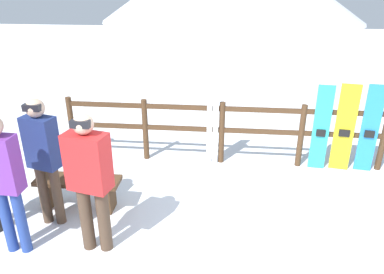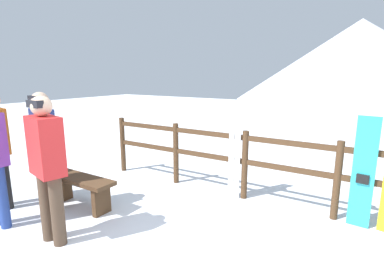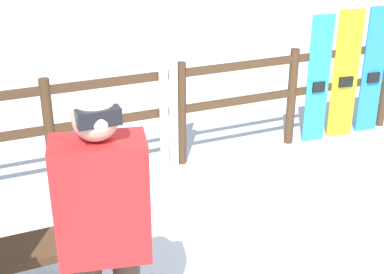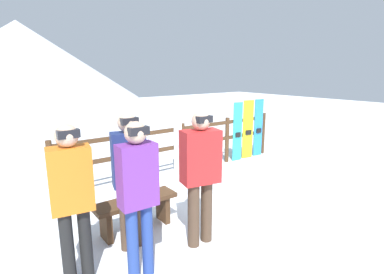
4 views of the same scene
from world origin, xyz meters
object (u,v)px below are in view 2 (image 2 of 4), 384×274
Objects in this scene: person_red at (47,161)px; snowboard_cyan at (363,173)px; bench at (80,185)px; person_navy at (44,144)px; ski_pair_white at (235,151)px.

person_red is 3.91m from snowboard_cyan.
person_navy is (-0.23, -0.36, 0.69)m from bench.
bench is at bearing 123.27° from person_red.
ski_pair_white is (1.28, 2.39, -0.24)m from person_red.
person_red is 1.19× the size of snowboard_cyan.
person_navy is (-0.76, 0.45, 0.02)m from person_red.
person_red reaches higher than snowboard_cyan.
ski_pair_white is 1.81m from snowboard_cyan.
ski_pair_white reaches higher than bench.
bench is 3.97m from snowboard_cyan.
bench is 0.76× the size of ski_pair_white.
ski_pair_white is (1.81, 1.59, 0.44)m from bench.
person_navy reaches higher than snowboard_cyan.
person_red reaches higher than person_navy.
person_red is at bearing -118.09° from ski_pair_white.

